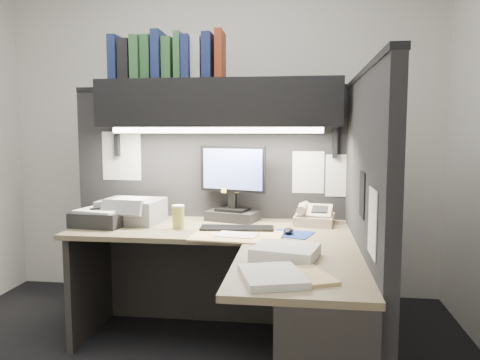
# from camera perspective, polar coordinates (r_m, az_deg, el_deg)

# --- Properties ---
(wall_back) EXTENTS (3.50, 0.04, 2.70)m
(wall_back) POSITION_cam_1_polar(r_m,az_deg,el_deg) (3.81, -2.42, 6.37)
(wall_back) COLOR silver
(wall_back) RESTS_ON floor
(partition_back) EXTENTS (1.90, 0.06, 1.60)m
(partition_back) POSITION_cam_1_polar(r_m,az_deg,el_deg) (3.28, -3.56, -3.22)
(partition_back) COLOR black
(partition_back) RESTS_ON floor
(partition_right) EXTENTS (0.06, 1.50, 1.60)m
(partition_right) POSITION_cam_1_polar(r_m,az_deg,el_deg) (2.51, 14.90, -6.30)
(partition_right) COLOR black
(partition_right) RESTS_ON floor
(desk) EXTENTS (1.70, 1.53, 0.73)m
(desk) POSITION_cam_1_polar(r_m,az_deg,el_deg) (2.43, 1.67, -15.34)
(desk) COLOR #817452
(desk) RESTS_ON floor
(overhead_shelf) EXTENTS (1.55, 0.34, 0.30)m
(overhead_shelf) POSITION_cam_1_polar(r_m,az_deg,el_deg) (3.05, -2.53, 9.28)
(overhead_shelf) COLOR black
(overhead_shelf) RESTS_ON partition_back
(task_light_tube) EXTENTS (1.32, 0.04, 0.04)m
(task_light_tube) POSITION_cam_1_polar(r_m,az_deg,el_deg) (2.91, -2.99, 6.08)
(task_light_tube) COLOR white
(task_light_tube) RESTS_ON overhead_shelf
(monitor) EXTENTS (0.45, 0.29, 0.50)m
(monitor) POSITION_cam_1_polar(r_m,az_deg,el_deg) (3.10, -0.91, -1.36)
(monitor) COLOR black
(monitor) RESTS_ON desk
(keyboard) EXTENTS (0.45, 0.18, 0.02)m
(keyboard) POSITION_cam_1_polar(r_m,az_deg,el_deg) (2.82, -0.37, -5.96)
(keyboard) COLOR black
(keyboard) RESTS_ON desk
(mousepad) EXTENTS (0.28, 0.27, 0.00)m
(mousepad) POSITION_cam_1_polar(r_m,az_deg,el_deg) (2.74, 6.28, -6.55)
(mousepad) COLOR navy
(mousepad) RESTS_ON desk
(mouse) EXTENTS (0.07, 0.10, 0.03)m
(mouse) POSITION_cam_1_polar(r_m,az_deg,el_deg) (2.73, 5.92, -6.20)
(mouse) COLOR black
(mouse) RESTS_ON mousepad
(telephone) EXTENTS (0.27, 0.28, 0.10)m
(telephone) POSITION_cam_1_polar(r_m,az_deg,el_deg) (3.04, 9.05, -4.45)
(telephone) COLOR beige
(telephone) RESTS_ON desk
(coffee_cup) EXTENTS (0.09, 0.09, 0.14)m
(coffee_cup) POSITION_cam_1_polar(r_m,az_deg,el_deg) (2.88, -7.53, -4.59)
(coffee_cup) COLOR #D2BF54
(coffee_cup) RESTS_ON desk
(printer) EXTENTS (0.40, 0.35, 0.15)m
(printer) POSITION_cam_1_polar(r_m,az_deg,el_deg) (3.15, -13.02, -3.67)
(printer) COLOR gray
(printer) RESTS_ON desk
(notebook_stack) EXTENTS (0.34, 0.29, 0.09)m
(notebook_stack) POSITION_cam_1_polar(r_m,az_deg,el_deg) (3.08, -16.64, -4.51)
(notebook_stack) COLOR black
(notebook_stack) RESTS_ON desk
(open_folder) EXTENTS (0.52, 0.36, 0.01)m
(open_folder) POSITION_cam_1_polar(r_m,az_deg,el_deg) (2.66, -0.38, -6.83)
(open_folder) COLOR #DEB97C
(open_folder) RESTS_ON desk
(paper_stack_a) EXTENTS (0.34, 0.31, 0.06)m
(paper_stack_a) POSITION_cam_1_polar(r_m,az_deg,el_deg) (2.24, 5.57, -8.72)
(paper_stack_a) COLOR white
(paper_stack_a) RESTS_ON desk
(paper_stack_b) EXTENTS (0.31, 0.35, 0.03)m
(paper_stack_b) POSITION_cam_1_polar(r_m,az_deg,el_deg) (1.92, 3.94, -11.60)
(paper_stack_b) COLOR white
(paper_stack_b) RESTS_ON desk
(manila_stack) EXTENTS (0.29, 0.31, 0.01)m
(manila_stack) POSITION_cam_1_polar(r_m,az_deg,el_deg) (1.96, 7.82, -11.56)
(manila_stack) COLOR #DEB97C
(manila_stack) RESTS_ON desk
(binder_row) EXTENTS (0.73, 0.26, 0.31)m
(binder_row) POSITION_cam_1_polar(r_m,az_deg,el_deg) (3.16, -8.83, 14.41)
(binder_row) COLOR #16204D
(binder_row) RESTS_ON overhead_shelf
(pinned_papers) EXTENTS (1.76, 1.31, 0.51)m
(pinned_papers) POSITION_cam_1_polar(r_m,az_deg,el_deg) (2.83, 2.77, 0.50)
(pinned_papers) COLOR white
(pinned_papers) RESTS_ON partition_back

